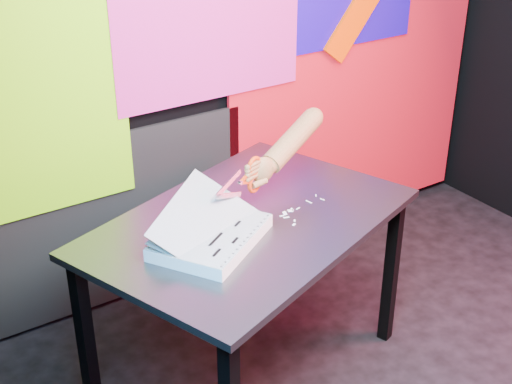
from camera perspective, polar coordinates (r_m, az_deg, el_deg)
backdrop at (r=3.52m, az=0.77°, el=8.62°), size 2.88×0.05×2.08m
work_table at (r=2.76m, az=-0.58°, el=-3.76°), size 1.44×1.19×0.75m
printout_stack at (r=2.56m, az=-3.65°, el=-3.57°), size 0.51×0.47×0.22m
scissors at (r=2.72m, az=-0.38°, el=1.26°), size 0.26×0.10×0.15m
hand_forearm at (r=2.88m, az=2.56°, el=3.80°), size 0.47×0.20×0.20m
paper_clippings at (r=2.77m, az=3.06°, el=-1.55°), size 0.23×0.16×0.00m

